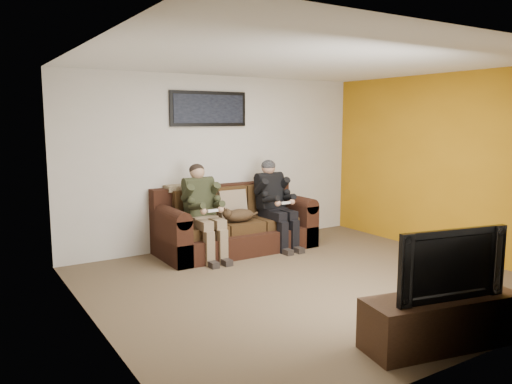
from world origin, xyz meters
TOP-DOWN VIEW (x-y plane):
  - floor at (0.00, 0.00)m, footprint 5.00×5.00m
  - ceiling at (0.00, 0.00)m, footprint 5.00×5.00m
  - wall_back at (0.00, 2.25)m, footprint 5.00×0.00m
  - wall_front at (0.00, -2.25)m, footprint 5.00×0.00m
  - wall_left at (-2.50, 0.00)m, footprint 0.00×4.50m
  - wall_right at (2.50, 0.00)m, footprint 0.00×4.50m
  - accent_wall_right at (2.49, 0.00)m, footprint 0.00×4.50m
  - sofa at (0.01, 1.83)m, footprint 2.33×1.01m
  - throw_pillow at (0.01, 1.88)m, footprint 0.45×0.21m
  - throw_blanket at (-0.70, 2.13)m, footprint 0.48×0.23m
  - person_left at (-0.60, 1.64)m, footprint 0.51×0.87m
  - person_right at (0.61, 1.64)m, footprint 0.51×0.86m
  - cat at (-0.06, 1.59)m, footprint 0.66×0.26m
  - framed_poster at (-0.19, 2.22)m, footprint 1.25×0.05m
  - tv_stand at (-0.08, -1.95)m, footprint 1.47×0.72m
  - television at (-0.08, -1.95)m, footprint 1.06×0.35m

SIDE VIEW (x-z plane):
  - floor at x=0.00m, z-range 0.00..0.00m
  - tv_stand at x=-0.08m, z-range 0.00..0.44m
  - sofa at x=0.01m, z-range -0.12..0.84m
  - cat at x=-0.06m, z-range 0.45..0.69m
  - throw_pillow at x=0.01m, z-range 0.46..0.90m
  - television at x=-0.08m, z-range 0.44..1.05m
  - person_left at x=-0.60m, z-range 0.09..1.41m
  - person_right at x=0.61m, z-range 0.09..1.42m
  - throw_blanket at x=-0.70m, z-range 0.91..1.00m
  - wall_back at x=0.00m, z-range -1.20..3.80m
  - wall_front at x=0.00m, z-range -1.20..3.80m
  - wall_left at x=-2.50m, z-range -0.95..3.55m
  - wall_right at x=2.50m, z-range -0.95..3.55m
  - accent_wall_right at x=2.49m, z-range -0.95..3.55m
  - framed_poster at x=-0.19m, z-range 1.84..2.36m
  - ceiling at x=0.00m, z-range 2.60..2.60m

